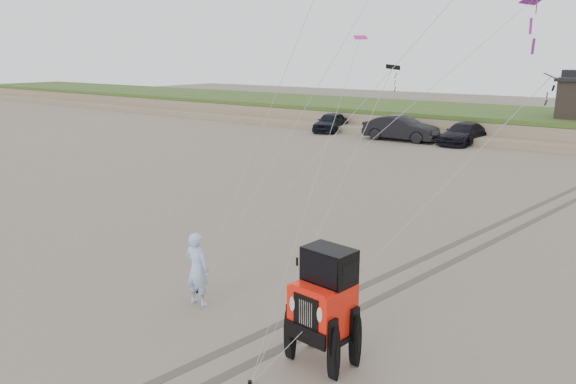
# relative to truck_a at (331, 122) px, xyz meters

# --- Properties ---
(ground) EXTENTS (160.00, 160.00, 0.00)m
(ground) POSITION_rel_truck_a_xyz_m (16.88, -30.04, -0.77)
(ground) COLOR #6B6054
(ground) RESTS_ON ground
(dune_ridge) EXTENTS (160.00, 14.25, 1.73)m
(dune_ridge) POSITION_rel_truck_a_xyz_m (16.88, 7.46, 0.05)
(dune_ridge) COLOR #7A6B54
(dune_ridge) RESTS_ON ground
(truck_a) EXTENTS (2.77, 4.83, 1.55)m
(truck_a) POSITION_rel_truck_a_xyz_m (0.00, 0.00, 0.00)
(truck_a) COLOR black
(truck_a) RESTS_ON ground
(truck_b) EXTENTS (5.57, 2.19, 1.81)m
(truck_b) POSITION_rel_truck_a_xyz_m (6.80, -1.05, 0.13)
(truck_b) COLOR black
(truck_b) RESTS_ON ground
(truck_c) EXTENTS (2.27, 5.16, 1.48)m
(truck_c) POSITION_rel_truck_a_xyz_m (11.00, 0.14, -0.04)
(truck_c) COLOR black
(truck_c) RESTS_ON ground
(jeep) EXTENTS (2.80, 5.46, 1.96)m
(jeep) POSITION_rel_truck_a_xyz_m (19.18, -29.96, 0.21)
(jeep) COLOR #FD1E0D
(jeep) RESTS_ON ground
(man) EXTENTS (0.74, 0.52, 1.91)m
(man) POSITION_rel_truck_a_xyz_m (15.12, -29.56, 0.18)
(man) COLOR #91A8E0
(man) RESTS_ON ground
(stake_main) EXTENTS (0.08, 0.08, 0.12)m
(stake_main) POSITION_rel_truck_a_xyz_m (14.58, -29.08, -0.71)
(stake_main) COLOR black
(stake_main) RESTS_ON ground
(stake_aux) EXTENTS (0.08, 0.08, 0.12)m
(stake_aux) POSITION_rel_truck_a_xyz_m (18.56, -31.53, -0.71)
(stake_aux) COLOR black
(stake_aux) RESTS_ON ground
(tire_tracks) EXTENTS (5.22, 29.74, 0.01)m
(tire_tracks) POSITION_rel_truck_a_xyz_m (18.88, -22.04, -0.77)
(tire_tracks) COLOR #4C443D
(tire_tracks) RESTS_ON ground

